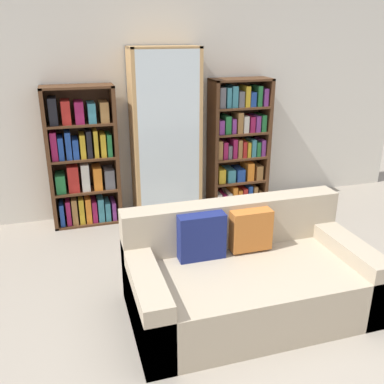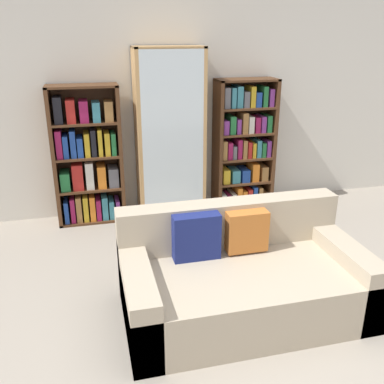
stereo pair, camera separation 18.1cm
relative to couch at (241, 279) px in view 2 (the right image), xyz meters
name	(u,v)px [view 2 (the right image)]	position (x,y,z in m)	size (l,w,h in m)	color
ground_plane	(267,363)	(-0.03, -0.60, -0.27)	(16.00, 16.00, 0.00)	gray
wall_back	(175,95)	(-0.03, 2.22, 1.08)	(6.07, 0.06, 2.70)	silver
couch	(241,279)	(0.00, 0.00, 0.00)	(1.80, 0.97, 0.78)	tan
bookshelf_left	(87,160)	(-1.07, 2.01, 0.44)	(0.74, 0.32, 1.52)	#4C2D19
display_cabinet	(170,136)	(-0.15, 2.00, 0.66)	(0.76, 0.36, 1.89)	tan
bookshelf_right	(244,146)	(0.74, 2.01, 0.49)	(0.70, 0.32, 1.53)	#4C2D19
wine_bottle	(227,227)	(0.27, 1.15, -0.13)	(0.07, 0.07, 0.34)	#192333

